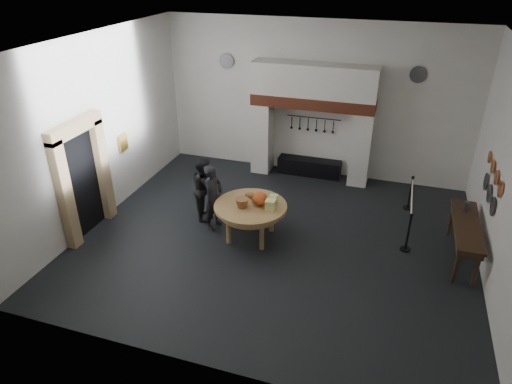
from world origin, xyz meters
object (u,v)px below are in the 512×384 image
(iron_range, at_px, (309,167))
(barrier_post_near, at_px, (408,233))
(work_table, at_px, (250,206))
(visitor_near, at_px, (213,197))
(side_table, at_px, (467,225))
(visitor_far, at_px, (205,188))
(barrier_post_far, at_px, (410,193))

(iron_range, height_order, barrier_post_near, barrier_post_near)
(work_table, height_order, barrier_post_near, barrier_post_near)
(visitor_near, relative_size, side_table, 0.75)
(work_table, distance_m, visitor_near, 1.01)
(visitor_far, bearing_deg, visitor_near, -161.64)
(work_table, bearing_deg, iron_range, 81.00)
(side_table, bearing_deg, work_table, -172.62)
(visitor_near, distance_m, barrier_post_far, 5.17)
(work_table, relative_size, side_table, 0.77)
(work_table, xyz_separation_m, visitor_near, (-1.00, 0.17, -0.01))
(visitor_near, relative_size, barrier_post_near, 1.84)
(side_table, bearing_deg, barrier_post_near, -178.70)
(work_table, distance_m, barrier_post_near, 3.62)
(barrier_post_near, bearing_deg, visitor_near, -174.76)
(iron_range, distance_m, barrier_post_near, 4.39)
(visitor_near, bearing_deg, barrier_post_near, -73.27)
(visitor_near, xyz_separation_m, side_table, (5.71, 0.44, 0.04))
(visitor_near, distance_m, visitor_far, 0.57)
(iron_range, xyz_separation_m, barrier_post_far, (2.95, -1.25, 0.20))
(side_table, relative_size, barrier_post_near, 2.44)
(work_table, bearing_deg, barrier_post_near, 9.33)
(iron_range, distance_m, side_table, 5.25)
(barrier_post_near, relative_size, barrier_post_far, 1.00)
(visitor_far, bearing_deg, barrier_post_far, -94.48)
(side_table, distance_m, barrier_post_near, 1.23)
(iron_range, relative_size, visitor_far, 1.17)
(work_table, distance_m, barrier_post_far, 4.41)
(barrier_post_near, bearing_deg, iron_range, 132.22)
(barrier_post_near, xyz_separation_m, barrier_post_far, (0.00, 2.00, 0.00))
(visitor_near, bearing_deg, side_table, -74.06)
(visitor_near, xyz_separation_m, barrier_post_far, (4.55, 2.42, -0.38))
(visitor_far, bearing_deg, work_table, -138.65)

